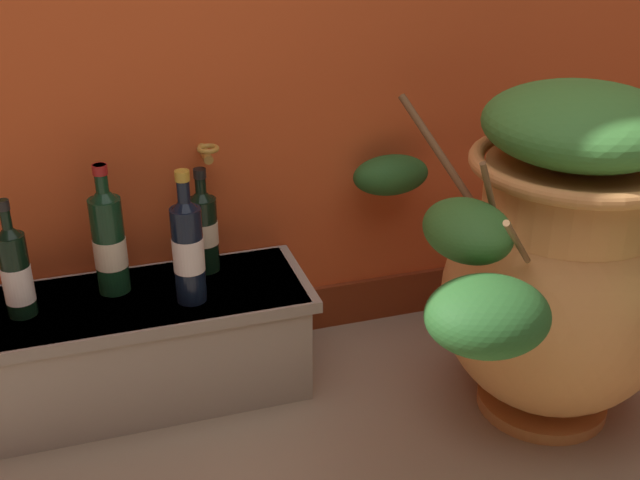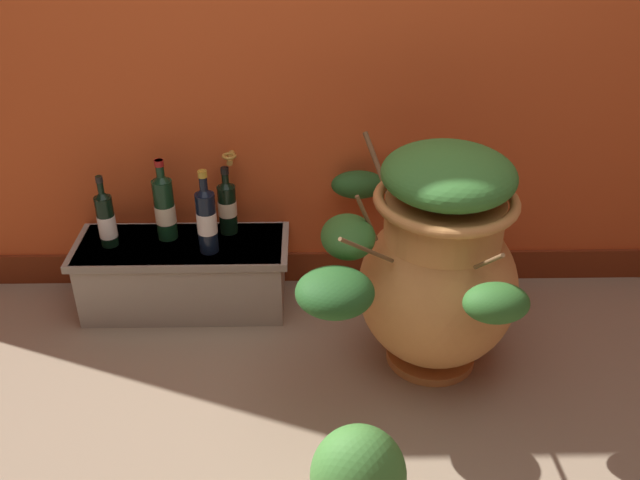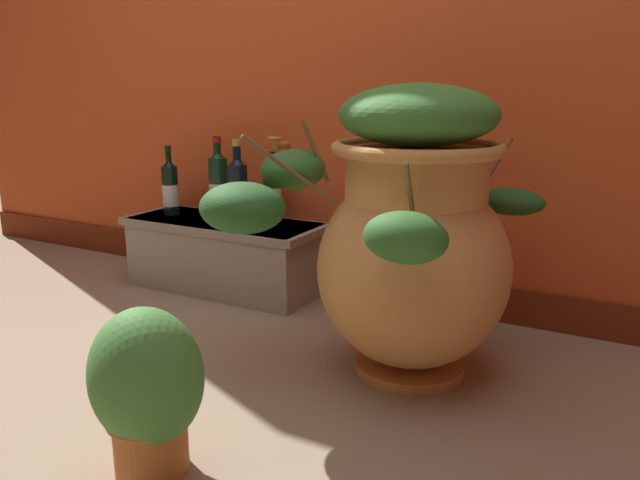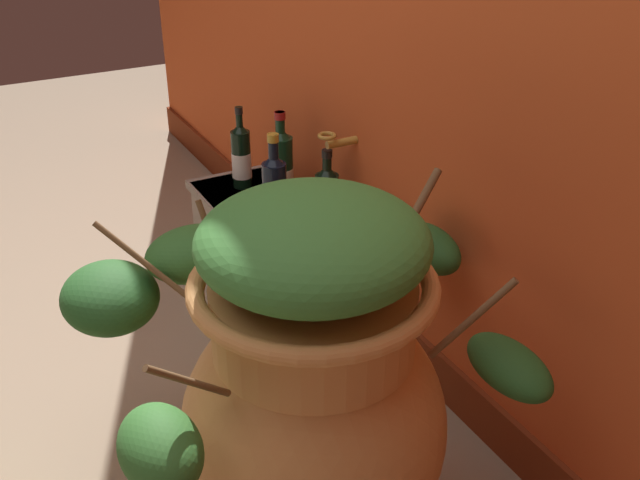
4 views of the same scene
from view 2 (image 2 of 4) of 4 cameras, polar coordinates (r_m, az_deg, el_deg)
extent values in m
plane|color=gray|center=(2.25, -1.40, -18.92)|extent=(7.00, 7.00, 0.00)
cube|color=maroon|center=(3.04, -1.37, -2.14)|extent=(4.40, 0.02, 0.14)
cylinder|color=#B28433|center=(2.76, -7.27, 6.64)|extent=(0.02, 0.10, 0.02)
torus|color=#B28433|center=(2.71, -7.41, 6.79)|extent=(0.06, 0.06, 0.01)
cylinder|color=#D68E4C|center=(2.68, 8.95, -9.16)|extent=(0.33, 0.33, 0.03)
ellipsoid|color=#D68E4C|center=(2.50, 9.50, -3.83)|extent=(0.55, 0.55, 0.57)
cylinder|color=#D68E4C|center=(2.36, 10.06, 1.67)|extent=(0.40, 0.40, 0.15)
torus|color=#D68E4C|center=(2.32, 10.23, 3.26)|extent=(0.48, 0.48, 0.04)
cylinder|color=brown|center=(2.13, 13.56, -1.71)|extent=(0.05, 0.15, 0.15)
ellipsoid|color=#2D6628|center=(2.14, 14.15, -5.00)|extent=(0.20, 0.14, 0.12)
cylinder|color=brown|center=(2.20, 3.83, 1.77)|extent=(0.08, 0.04, 0.18)
ellipsoid|color=#2D6628|center=(2.21, 2.29, 0.29)|extent=(0.17, 0.22, 0.11)
cylinder|color=brown|center=(2.61, 4.99, 5.30)|extent=(0.13, 0.27, 0.25)
ellipsoid|color=#235623|center=(2.77, 3.15, 4.52)|extent=(0.22, 0.12, 0.11)
cylinder|color=brown|center=(2.62, 12.34, 4.51)|extent=(0.08, 0.15, 0.18)
ellipsoid|color=#235623|center=(2.74, 12.62, 3.05)|extent=(0.22, 0.12, 0.09)
cylinder|color=brown|center=(2.12, 3.90, -0.86)|extent=(0.19, 0.20, 0.21)
ellipsoid|color=#235623|center=(2.09, 1.22, -4.29)|extent=(0.24, 0.21, 0.14)
ellipsoid|color=#387A33|center=(2.28, 10.43, 5.28)|extent=(0.44, 0.44, 0.17)
cube|color=#9E9384|center=(2.90, -10.97, -2.76)|extent=(0.80, 0.32, 0.29)
cube|color=gray|center=(2.83, -11.23, -0.53)|extent=(0.85, 0.34, 0.03)
cylinder|color=black|center=(2.83, -16.99, 1.47)|extent=(0.07, 0.07, 0.21)
cone|color=black|center=(2.78, -17.34, 3.55)|extent=(0.07, 0.07, 0.04)
cylinder|color=black|center=(2.76, -17.44, 4.14)|extent=(0.02, 0.02, 0.09)
cylinder|color=black|center=(2.75, -17.55, 4.74)|extent=(0.03, 0.03, 0.02)
cylinder|color=silver|center=(2.84, -16.92, 1.11)|extent=(0.07, 0.07, 0.09)
cylinder|color=black|center=(2.81, -12.51, 2.42)|extent=(0.08, 0.08, 0.25)
cone|color=black|center=(2.75, -12.83, 4.96)|extent=(0.08, 0.08, 0.04)
cylinder|color=black|center=(2.74, -12.90, 5.52)|extent=(0.03, 0.03, 0.09)
cylinder|color=maroon|center=(2.73, -12.97, 6.13)|extent=(0.04, 0.04, 0.02)
cylinder|color=beige|center=(2.82, -12.47, 2.11)|extent=(0.08, 0.08, 0.08)
cylinder|color=black|center=(2.69, -9.18, 1.38)|extent=(0.07, 0.07, 0.24)
cone|color=black|center=(2.63, -9.43, 3.95)|extent=(0.07, 0.07, 0.04)
cylinder|color=black|center=(2.61, -9.49, 4.62)|extent=(0.03, 0.03, 0.09)
cylinder|color=#B7932D|center=(2.60, -9.55, 5.32)|extent=(0.04, 0.04, 0.02)
cylinder|color=silver|center=(2.69, -9.19, 1.45)|extent=(0.08, 0.08, 0.09)
cylinder|color=black|center=(2.82, -7.53, 2.48)|extent=(0.07, 0.07, 0.20)
cone|color=black|center=(2.77, -7.69, 4.54)|extent=(0.07, 0.07, 0.04)
cylinder|color=black|center=(2.76, -7.73, 5.07)|extent=(0.03, 0.03, 0.08)
cylinder|color=black|center=(2.75, -7.77, 5.62)|extent=(0.03, 0.03, 0.02)
cylinder|color=beige|center=(2.82, -7.54, 2.62)|extent=(0.07, 0.07, 0.06)
ellipsoid|color=#428438|center=(1.96, 3.13, -18.62)|extent=(0.26, 0.23, 0.31)
camera|label=1|loc=(0.96, -39.93, -4.04)|focal=44.64mm
camera|label=3|loc=(1.41, 51.71, -22.80)|focal=34.60mm
camera|label=4|loc=(2.12, 45.36, 13.69)|focal=41.65mm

